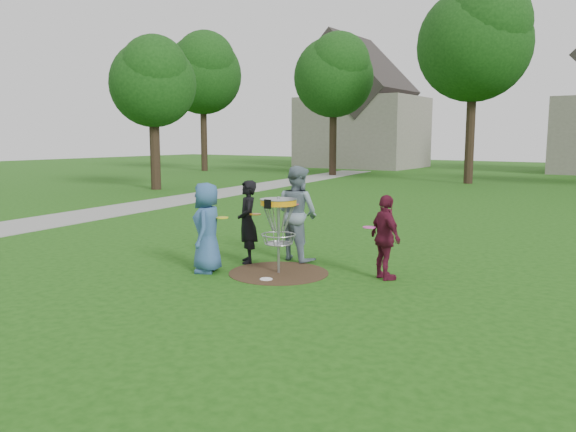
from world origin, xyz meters
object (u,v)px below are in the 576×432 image
Objects in this scene: player_blue at (207,228)px; player_maroon at (385,237)px; player_black at (247,222)px; disc_golf_basket at (278,217)px; player_grey at (297,213)px.

player_blue is 1.11× the size of player_maroon.
player_blue is at bearing -50.55° from player_black.
player_blue is 1.31m from disc_golf_basket.
player_grey is 1.36× the size of disc_golf_basket.
player_blue is 1.01× the size of player_black.
player_black is at bearing 41.64° from player_maroon.
disc_golf_basket is at bearing 27.62° from player_black.
player_maroon is (2.09, -0.44, -0.21)m from player_grey.
player_grey is at bearing 96.26° from player_black.
disc_golf_basket is (0.98, -0.35, 0.22)m from player_black.
player_grey is 2.15m from player_maroon.
disc_golf_basket is at bearing 88.84° from player_blue.
player_black is at bearing 62.54° from player_grey.
player_black reaches higher than disc_golf_basket.
player_blue is 3.17m from player_maroon.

